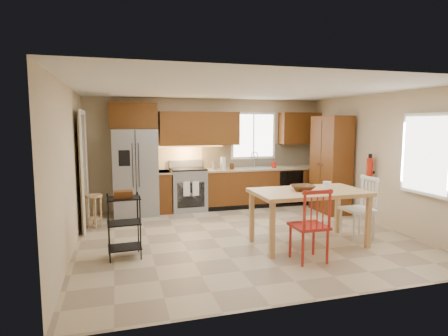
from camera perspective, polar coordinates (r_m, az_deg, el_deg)
name	(u,v)px	position (r m, az deg, el deg)	size (l,w,h in m)	color
floor	(243,236)	(6.60, 2.96, -10.30)	(5.50, 5.50, 0.00)	tan
ceiling	(244,89)	(6.33, 3.10, 11.87)	(5.50, 5.00, 0.02)	silver
wall_back	(209,153)	(8.73, -2.36, 2.27)	(5.50, 0.02, 2.50)	#CCB793
wall_front	(321,189)	(4.09, 14.63, -3.13)	(5.50, 0.02, 2.50)	#CCB793
wall_left	(70,170)	(6.03, -22.47, -0.28)	(0.02, 5.00, 2.50)	#CCB793
wall_right	(381,160)	(7.70, 22.76, 1.13)	(0.02, 5.00, 2.50)	#CCB793
refrigerator	(135,172)	(8.15, -13.39, -0.63)	(0.92, 0.75, 1.82)	gray
range_stove	(188,190)	(8.41, -5.47, -3.35)	(0.76, 0.63, 0.92)	gray
base_cabinet_narrow	(163,192)	(8.35, -9.21, -3.56)	(0.30, 0.60, 0.90)	#582C10
base_cabinet_run	(264,186)	(8.95, 6.18, -2.82)	(2.92, 0.60, 0.90)	#582C10
dishwasher	(291,187)	(8.92, 10.23, -2.92)	(0.60, 0.02, 0.78)	black
backsplash	(260,155)	(9.12, 5.56, 1.97)	(2.92, 0.03, 0.55)	beige
upper_over_fridge	(133,116)	(8.29, -13.69, 7.72)	(1.00, 0.35, 0.55)	#613710
upper_left_block	(200,129)	(8.48, -3.75, 6.02)	(1.80, 0.35, 0.75)	#613710
upper_right_block	(300,128)	(9.34, 11.48, 5.97)	(1.00, 0.35, 0.75)	#613710
window_back	(253,136)	(9.02, 4.48, 4.95)	(1.12, 0.04, 1.12)	white
sink	(257,170)	(8.82, 5.08, -0.25)	(0.62, 0.46, 0.16)	gray
undercab_glow	(187,146)	(8.41, -5.69, 3.30)	(1.60, 0.30, 0.01)	#FFBF66
soap_bottle	(274,164)	(8.86, 7.61, 0.63)	(0.09, 0.09, 0.19)	#B51B0C
paper_towel	(223,163)	(8.48, -0.15, 0.72)	(0.12, 0.12, 0.28)	silver
canister_steel	(214,166)	(8.43, -1.46, 0.34)	(0.11, 0.11, 0.18)	gray
canister_wood	(232,166)	(8.52, 1.20, 0.27)	(0.10, 0.10, 0.14)	#462C12
pantry	(331,164)	(8.50, 15.95, 0.54)	(0.50, 0.95, 2.10)	#582C10
fire_extinguisher	(370,167)	(7.75, 21.33, 0.12)	(0.12, 0.12, 0.36)	#B51B0C
window_right	(426,154)	(6.78, 28.47, 1.84)	(0.04, 1.02, 1.32)	white
doorway	(83,172)	(7.33, -20.69, -0.60)	(0.04, 0.95, 2.10)	#8C7A59
dining_table	(308,218)	(6.20, 12.72, -7.43)	(1.78, 1.00, 0.87)	tan
chair_red	(309,225)	(5.46, 12.81, -8.41)	(0.49, 0.49, 1.05)	#A52219
chair_white	(358,208)	(6.72, 19.69, -5.77)	(0.49, 0.49, 1.05)	silver
table_bowl	(303,191)	(6.05, 11.91, -3.44)	(0.36, 0.36, 0.09)	#462C12
table_jar	(327,186)	(6.39, 15.42, -2.69)	(0.15, 0.15, 0.17)	silver
bar_stool	(94,211)	(7.43, -19.14, -6.23)	(0.30, 0.30, 0.62)	tan
utility_cart	(124,226)	(5.64, -14.98, -8.58)	(0.47, 0.36, 0.93)	black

